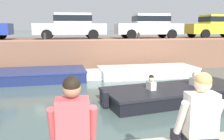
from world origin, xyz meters
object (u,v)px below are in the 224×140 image
(person_seated_left, at_px, (73,128))
(car_left_inner_silver, at_px, (71,25))
(mooring_bollard_east, at_px, (139,36))
(boat_moored_west_navy, at_px, (18,76))
(car_centre_white, at_px, (149,25))
(mooring_bollard_mid, at_px, (45,36))
(motorboat_passing, at_px, (182,93))
(person_seated_right, at_px, (199,120))
(boat_moored_central_white, at_px, (143,72))
(car_right_inner_yellow, at_px, (217,25))

(person_seated_left, bearing_deg, car_left_inner_silver, 87.90)
(car_left_inner_silver, distance_m, mooring_bollard_east, 4.07)
(boat_moored_west_navy, height_order, person_seated_left, person_seated_left)
(car_centre_white, xyz_separation_m, mooring_bollard_mid, (-6.32, -1.49, -0.61))
(motorboat_passing, distance_m, person_seated_right, 5.64)
(boat_moored_west_navy, xyz_separation_m, person_seated_left, (2.09, -9.03, 1.08))
(boat_moored_central_white, distance_m, person_seated_left, 9.96)
(boat_moored_central_white, distance_m, person_seated_right, 9.55)
(motorboat_passing, distance_m, car_right_inner_yellow, 10.15)
(car_centre_white, xyz_separation_m, mooring_bollard_east, (-1.14, -1.49, -0.61))
(car_left_inner_silver, bearing_deg, boat_moored_central_white, -45.62)
(boat_moored_west_navy, relative_size, mooring_bollard_east, 14.78)
(motorboat_passing, bearing_deg, boat_moored_central_white, 90.07)
(mooring_bollard_mid, height_order, person_seated_right, mooring_bollard_mid)
(person_seated_left, bearing_deg, mooring_bollard_mid, 95.05)
(car_centre_white, distance_m, person_seated_left, 13.71)
(boat_moored_west_navy, relative_size, car_left_inner_silver, 1.56)
(mooring_bollard_mid, distance_m, person_seated_left, 11.15)
(boat_moored_west_navy, bearing_deg, motorboat_passing, -34.56)
(motorboat_passing, distance_m, mooring_bollard_mid, 8.00)
(mooring_bollard_east, bearing_deg, car_centre_white, 52.58)
(boat_moored_central_white, height_order, mooring_bollard_east, mooring_bollard_east)
(boat_moored_central_white, xyz_separation_m, person_seated_right, (-2.35, -9.19, 1.11))
(motorboat_passing, height_order, mooring_bollard_mid, mooring_bollard_mid)
(motorboat_passing, bearing_deg, car_left_inner_silver, 113.91)
(motorboat_passing, relative_size, car_left_inner_silver, 1.43)
(motorboat_passing, relative_size, car_centre_white, 1.45)
(mooring_bollard_east, bearing_deg, person_seated_left, -110.73)
(person_seated_right, bearing_deg, boat_moored_west_navy, 111.49)
(boat_moored_west_navy, distance_m, motorboat_passing, 7.21)
(motorboat_passing, relative_size, car_right_inner_yellow, 1.45)
(car_left_inner_silver, bearing_deg, car_right_inner_yellow, 0.01)
(boat_moored_central_white, distance_m, mooring_bollard_mid, 5.48)
(car_left_inner_silver, relative_size, car_right_inner_yellow, 1.02)
(boat_moored_central_white, bearing_deg, car_left_inner_silver, 134.38)
(person_seated_right, bearing_deg, person_seated_left, 177.37)
(motorboat_passing, xyz_separation_m, car_left_inner_silver, (-3.39, 7.64, 2.32))
(car_left_inner_silver, distance_m, mooring_bollard_mid, 2.16)
(boat_moored_west_navy, xyz_separation_m, motorboat_passing, (5.94, -4.09, -0.02))
(boat_moored_west_navy, xyz_separation_m, mooring_bollard_mid, (1.11, 2.05, 1.69))
(boat_moored_central_white, relative_size, car_centre_white, 1.40)
(car_right_inner_yellow, bearing_deg, car_centre_white, -179.96)
(car_right_inner_yellow, height_order, mooring_bollard_mid, car_right_inner_yellow)
(car_centre_white, distance_m, person_seated_right, 13.27)
(car_right_inner_yellow, xyz_separation_m, mooring_bollard_mid, (-11.09, -1.49, -0.61))
(car_left_inner_silver, bearing_deg, mooring_bollard_mid, -133.99)
(boat_moored_central_white, xyz_separation_m, person_seated_left, (-3.84, -9.12, 1.11))
(car_centre_white, height_order, mooring_bollard_east, car_centre_white)
(car_centre_white, height_order, person_seated_right, car_centre_white)
(boat_moored_west_navy, height_order, mooring_bollard_mid, mooring_bollard_mid)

